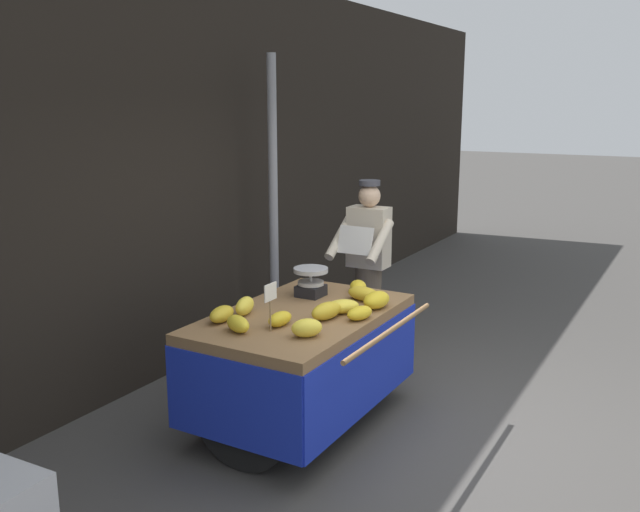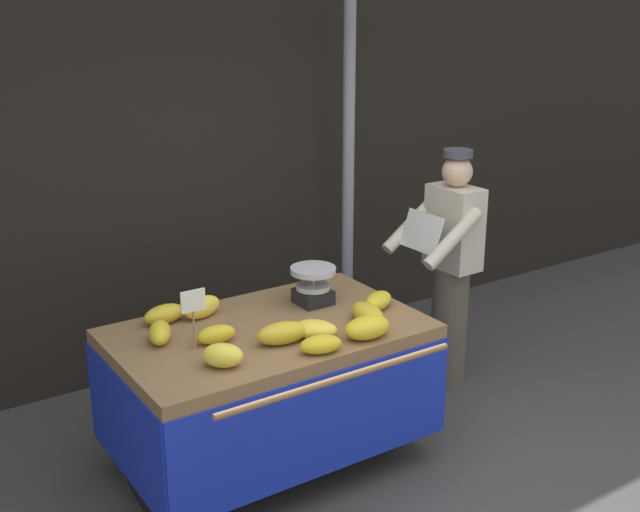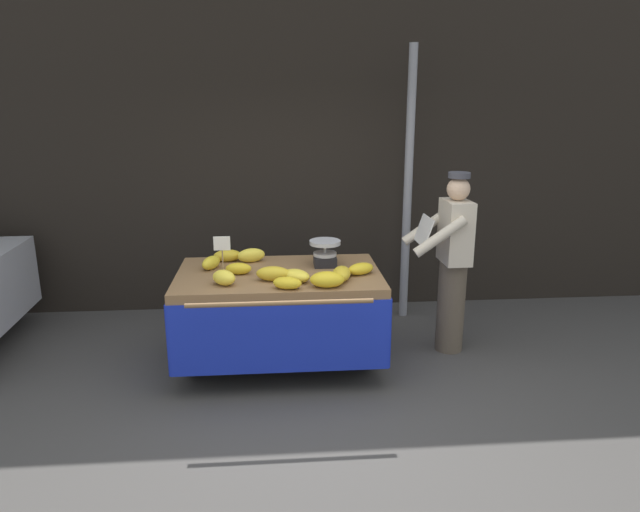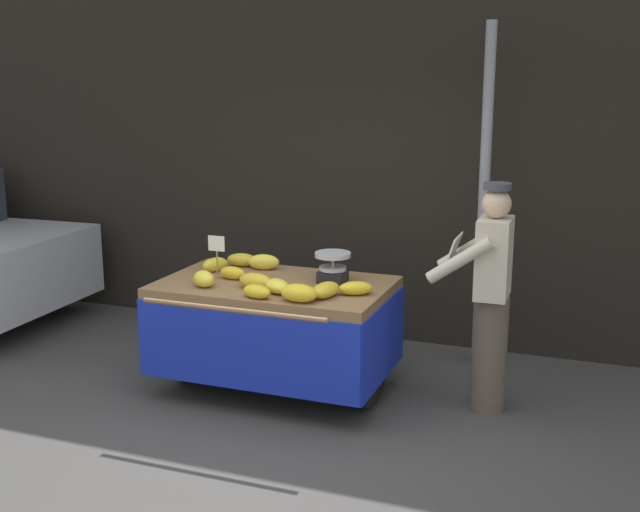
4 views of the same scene
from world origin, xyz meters
TOP-DOWN VIEW (x-y plane):
  - back_wall at (0.00, 2.67)m, footprint 16.00×0.24m
  - street_pole at (1.12, 2.15)m, footprint 0.09×0.09m
  - banana_cart at (-0.27, 0.98)m, footprint 1.79×1.30m
  - weighing_scale at (0.15, 1.15)m, footprint 0.28×0.28m
  - price_sign at (-0.74, 0.94)m, footprint 0.14×0.01m
  - banana_bunch_0 at (-0.61, 0.95)m, footprint 0.23×0.13m
  - banana_bunch_1 at (0.25, 0.72)m, footprint 0.20×0.31m
  - banana_bunch_2 at (0.11, 0.54)m, footprint 0.29×0.18m
  - banana_bunch_3 at (-0.31, 0.74)m, footprint 0.31×0.19m
  - banana_bunch_4 at (-0.86, 1.13)m, footprint 0.21×0.26m
  - banana_bunch_5 at (-0.74, 1.36)m, footprint 0.27×0.17m
  - banana_bunch_6 at (-0.71, 0.67)m, footprint 0.26×0.25m
  - banana_bunch_7 at (-0.21, 0.53)m, footprint 0.25×0.18m
  - banana_bunch_8 at (-0.13, 0.71)m, footprint 0.30×0.29m
  - banana_bunch_9 at (0.43, 0.86)m, footprint 0.28×0.24m
  - banana_bunch_10 at (-0.52, 1.32)m, footprint 0.28×0.18m
  - vendor_person at (1.35, 1.22)m, footprint 0.59×0.52m

SIDE VIEW (x-z plane):
  - banana_cart at x=-0.27m, z-range 0.22..1.11m
  - vendor_person at x=1.35m, z-range 0.02..1.73m
  - banana_bunch_7 at x=-0.21m, z-range 0.89..0.99m
  - banana_bunch_9 at x=0.43m, z-range 0.89..0.99m
  - banana_bunch_8 at x=-0.13m, z-range 0.89..1.00m
  - banana_bunch_0 at x=-0.61m, z-range 0.89..1.00m
  - banana_bunch_1 at x=0.25m, z-range 0.89..1.00m
  - banana_bunch_5 at x=-0.74m, z-range 0.89..1.01m
  - banana_bunch_4 at x=-0.86m, z-range 0.89..1.01m
  - banana_bunch_3 at x=-0.31m, z-range 0.89..1.02m
  - banana_bunch_6 at x=-0.71m, z-range 0.89..1.02m
  - banana_bunch_2 at x=0.11m, z-range 0.89..1.02m
  - banana_bunch_10 at x=-0.52m, z-range 0.89..1.02m
  - weighing_scale at x=0.15m, z-range 0.89..1.13m
  - price_sign at x=-0.74m, z-range 0.97..1.31m
  - street_pole at x=1.12m, z-range 0.00..2.89m
  - back_wall at x=0.00m, z-range 0.00..3.65m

